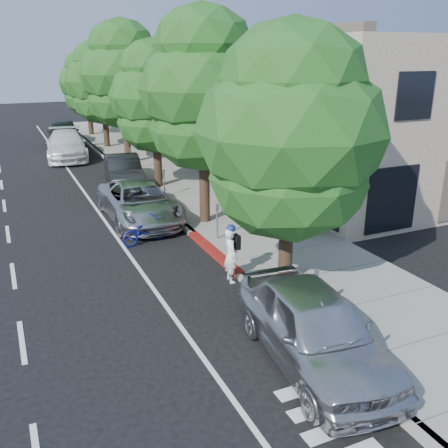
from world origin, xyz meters
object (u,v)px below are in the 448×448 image
bicycle (145,230)px  dark_sedan (124,171)px  street_tree_2 (155,98)px  street_tree_4 (102,82)px  street_tree_5 (87,83)px  silver_suv (140,202)px  street_tree_1 (203,92)px  white_pickup (67,145)px  street_tree_3 (123,76)px  street_tree_0 (291,135)px  dark_suv_far (64,133)px  near_car_a (314,328)px  pedestrian (244,181)px  cyclist (231,255)px

bicycle → dark_sedan: bearing=-26.4°
bicycle → street_tree_2: bearing=-38.6°
street_tree_4 → street_tree_5: street_tree_4 is taller
silver_suv → street_tree_5: bearing=84.8°
street_tree_1 → white_pickup: street_tree_1 is taller
silver_suv → street_tree_3: bearing=78.6°
street_tree_4 → bicycle: 19.60m
street_tree_0 → dark_sedan: 13.87m
street_tree_1 → dark_sedan: bearing=100.8°
street_tree_0 → silver_suv: bearing=106.2°
street_tree_5 → white_pickup: street_tree_5 is taller
street_tree_2 → dark_suv_far: street_tree_2 is taller
street_tree_4 → bicycle: size_ratio=4.11×
street_tree_2 → white_pickup: (-3.04, 9.49, -3.51)m
near_car_a → pedestrian: pedestrian is taller
street_tree_1 → pedestrian: bearing=36.3°
cyclist → bicycle: cyclist is taller
street_tree_0 → street_tree_2: bearing=90.0°
cyclist → street_tree_5: bearing=3.0°
street_tree_3 → dark_sedan: street_tree_3 is taller
street_tree_2 → street_tree_4: 12.00m
cyclist → bicycle: 4.32m
cyclist → dark_suv_far: (-1.30, 25.50, 0.08)m
near_car_a → pedestrian: (4.08, 11.47, 0.16)m
dark_sedan → cyclist: bearing=-82.7°
street_tree_1 → white_pickup: (-3.04, 15.49, -4.19)m
street_tree_0 → dark_suv_far: size_ratio=1.38×
white_pickup → near_car_a: bearing=-80.0°
street_tree_3 → street_tree_4: 6.03m
street_tree_3 → dark_suv_far: size_ratio=1.56×
street_tree_1 → bicycle: street_tree_1 is taller
street_tree_1 → street_tree_4: 18.01m
street_tree_0 → near_car_a: bearing=-111.8°
street_tree_0 → cyclist: bearing=143.5°
street_tree_4 → silver_suv: (-2.18, -16.50, -3.72)m
cyclist → silver_suv: cyclist is taller
street_tree_2 → near_car_a: size_ratio=1.41×
street_tree_1 → bicycle: 5.40m
street_tree_3 → cyclist: street_tree_3 is taller
street_tree_5 → near_car_a: 33.69m
street_tree_3 → bicycle: size_ratio=4.58×
street_tree_2 → pedestrian: 5.89m
street_tree_5 → street_tree_3: bearing=-90.0°
street_tree_0 → street_tree_4: size_ratio=0.98×
street_tree_2 → street_tree_5: (0.00, 18.00, -0.26)m
street_tree_4 → dark_sedan: (-1.40, -10.68, -3.72)m
street_tree_5 → dark_suv_far: (-2.56, -3.57, -3.20)m
street_tree_1 → silver_suv: bearing=145.5°
pedestrian → dark_sedan: bearing=-47.8°
street_tree_3 → dark_sedan: size_ratio=1.81×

